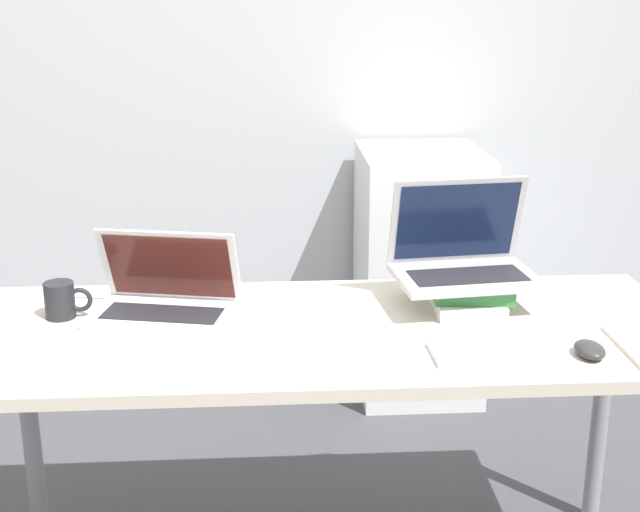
{
  "coord_description": "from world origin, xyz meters",
  "views": [
    {
      "loc": [
        -0.15,
        -1.64,
        1.56
      ],
      "look_at": [
        -0.02,
        0.34,
        0.93
      ],
      "focal_mm": 50.0,
      "sensor_mm": 36.0,
      "label": 1
    }
  ],
  "objects_px": {
    "mouse": "(590,350)",
    "laptop_on_books": "(463,258)",
    "wireless_keyboard": "(494,352)",
    "mug": "(61,300)",
    "book_stack": "(467,291)",
    "mini_fridge": "(418,272)",
    "laptop_left": "(166,298)"
  },
  "relations": [
    {
      "from": "laptop_left",
      "to": "laptop_on_books",
      "type": "bearing_deg",
      "value": 2.72
    },
    {
      "from": "mug",
      "to": "book_stack",
      "type": "bearing_deg",
      "value": 1.5
    },
    {
      "from": "mouse",
      "to": "mug",
      "type": "bearing_deg",
      "value": 165.59
    },
    {
      "from": "laptop_left",
      "to": "wireless_keyboard",
      "type": "xyz_separation_m",
      "value": [
        0.75,
        -0.29,
        -0.04
      ]
    },
    {
      "from": "mouse",
      "to": "mini_fridge",
      "type": "distance_m",
      "value": 1.47
    },
    {
      "from": "wireless_keyboard",
      "to": "mouse",
      "type": "xyz_separation_m",
      "value": [
        0.21,
        -0.02,
        0.01
      ]
    },
    {
      "from": "book_stack",
      "to": "wireless_keyboard",
      "type": "height_order",
      "value": "book_stack"
    },
    {
      "from": "book_stack",
      "to": "mini_fridge",
      "type": "height_order",
      "value": "mini_fridge"
    },
    {
      "from": "book_stack",
      "to": "laptop_left",
      "type": "bearing_deg",
      "value": -178.07
    },
    {
      "from": "laptop_on_books",
      "to": "mouse",
      "type": "relative_size",
      "value": 3.9
    },
    {
      "from": "mini_fridge",
      "to": "mug",
      "type": "bearing_deg",
      "value": -134.11
    },
    {
      "from": "laptop_left",
      "to": "mini_fridge",
      "type": "distance_m",
      "value": 1.44
    },
    {
      "from": "wireless_keyboard",
      "to": "mouse",
      "type": "height_order",
      "value": "mouse"
    },
    {
      "from": "laptop_on_books",
      "to": "mug",
      "type": "height_order",
      "value": "laptop_on_books"
    },
    {
      "from": "laptop_on_books",
      "to": "wireless_keyboard",
      "type": "distance_m",
      "value": 0.35
    },
    {
      "from": "wireless_keyboard",
      "to": "mini_fridge",
      "type": "distance_m",
      "value": 1.45
    },
    {
      "from": "mini_fridge",
      "to": "laptop_left",
      "type": "bearing_deg",
      "value": -126.63
    },
    {
      "from": "book_stack",
      "to": "laptop_on_books",
      "type": "relative_size",
      "value": 0.71
    },
    {
      "from": "wireless_keyboard",
      "to": "mug",
      "type": "xyz_separation_m",
      "value": [
        -1.01,
        0.29,
        0.04
      ]
    },
    {
      "from": "laptop_left",
      "to": "mug",
      "type": "distance_m",
      "value": 0.25
    },
    {
      "from": "laptop_left",
      "to": "mug",
      "type": "relative_size",
      "value": 3.32
    },
    {
      "from": "mouse",
      "to": "laptop_on_books",
      "type": "bearing_deg",
      "value": 121.43
    },
    {
      "from": "book_stack",
      "to": "mini_fridge",
      "type": "xyz_separation_m",
      "value": [
        0.07,
        1.1,
        -0.32
      ]
    },
    {
      "from": "laptop_on_books",
      "to": "mouse",
      "type": "bearing_deg",
      "value": -58.57
    },
    {
      "from": "mouse",
      "to": "mini_fridge",
      "type": "xyz_separation_m",
      "value": [
        -0.13,
        1.44,
        -0.3
      ]
    },
    {
      "from": "mini_fridge",
      "to": "book_stack",
      "type": "bearing_deg",
      "value": -93.82
    },
    {
      "from": "wireless_keyboard",
      "to": "mug",
      "type": "bearing_deg",
      "value": 163.91
    },
    {
      "from": "laptop_on_books",
      "to": "wireless_keyboard",
      "type": "height_order",
      "value": "laptop_on_books"
    },
    {
      "from": "laptop_on_books",
      "to": "mouse",
      "type": "height_order",
      "value": "laptop_on_books"
    },
    {
      "from": "mouse",
      "to": "mug",
      "type": "xyz_separation_m",
      "value": [
        -1.22,
        0.31,
        0.03
      ]
    },
    {
      "from": "mouse",
      "to": "wireless_keyboard",
      "type": "bearing_deg",
      "value": 174.0
    },
    {
      "from": "mug",
      "to": "mini_fridge",
      "type": "relative_size",
      "value": 0.12
    }
  ]
}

